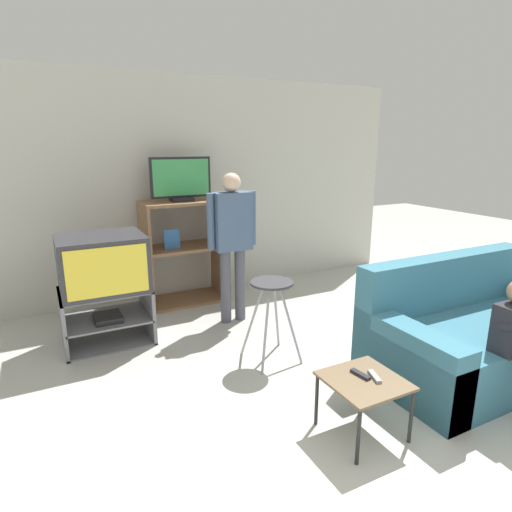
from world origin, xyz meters
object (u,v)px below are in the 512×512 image
(tv_stand, at_px, (107,316))
(person_standing_adult, at_px, (232,234))
(television_main, at_px, (102,263))
(snack_table, at_px, (364,386))
(couch, at_px, (474,336))
(media_shelf, at_px, (184,251))
(folding_stool, at_px, (272,296))
(remote_control_black, at_px, (360,374))
(remote_control_white, at_px, (375,376))
(television_flat, at_px, (181,180))

(tv_stand, xyz_separation_m, person_standing_adult, (1.26, -0.08, 0.68))
(television_main, bearing_deg, snack_table, -59.78)
(tv_stand, relative_size, couch, 0.43)
(couch, bearing_deg, tv_stand, 143.77)
(snack_table, bearing_deg, media_shelf, 95.05)
(media_shelf, xyz_separation_m, folding_stool, (0.21, -1.72, -0.03))
(media_shelf, xyz_separation_m, person_standing_adult, (0.27, -0.79, 0.33))
(television_main, bearing_deg, remote_control_black, -59.10)
(folding_stool, distance_m, person_standing_adult, 0.99)
(television_main, distance_m, remote_control_white, 2.55)
(tv_stand, xyz_separation_m, media_shelf, (1.00, 0.72, 0.35))
(remote_control_black, xyz_separation_m, person_standing_adult, (0.01, 2.01, 0.54))
(remote_control_white, bearing_deg, couch, 29.39)
(folding_stool, relative_size, snack_table, 1.54)
(snack_table, bearing_deg, couch, 9.44)
(television_main, bearing_deg, television_flat, 35.04)
(folding_stool, distance_m, remote_control_white, 1.17)
(snack_table, height_order, person_standing_adult, person_standing_adult)
(person_standing_adult, bearing_deg, television_main, 176.52)
(television_main, xyz_separation_m, person_standing_adult, (1.26, -0.08, 0.16))
(folding_stool, bearing_deg, tv_stand, 140.35)
(remote_control_white, bearing_deg, folding_stool, 114.26)
(television_main, bearing_deg, tv_stand, 177.87)
(tv_stand, bearing_deg, television_flat, 34.94)
(media_shelf, height_order, snack_table, media_shelf)
(couch, relative_size, person_standing_adult, 1.18)
(snack_table, relative_size, couch, 0.26)
(tv_stand, relative_size, person_standing_adult, 0.51)
(folding_stool, bearing_deg, remote_control_black, -87.60)
(television_flat, height_order, folding_stool, television_flat)
(television_main, xyz_separation_m, remote_control_white, (1.31, -2.15, -0.38))
(television_main, xyz_separation_m, snack_table, (1.24, -2.14, -0.43))
(snack_table, bearing_deg, remote_control_white, -11.80)
(television_main, relative_size, snack_table, 1.61)
(television_flat, distance_m, person_standing_adult, 0.95)
(media_shelf, bearing_deg, television_main, -144.20)
(media_shelf, relative_size, snack_table, 2.58)
(television_main, bearing_deg, couch, -36.27)
(snack_table, bearing_deg, person_standing_adult, 89.61)
(person_standing_adult, bearing_deg, remote_control_white, -88.46)
(media_shelf, xyz_separation_m, couch, (1.61, -2.63, -0.31))
(tv_stand, height_order, couch, couch)
(folding_stool, relative_size, remote_control_white, 4.97)
(media_shelf, xyz_separation_m, remote_control_white, (0.32, -2.87, -0.21))
(media_shelf, distance_m, couch, 3.10)
(television_flat, relative_size, folding_stool, 0.96)
(media_shelf, bearing_deg, snack_table, -84.95)
(remote_control_black, bearing_deg, snack_table, -105.56)
(television_flat, xyz_separation_m, snack_table, (0.26, -2.83, -1.09))
(snack_table, height_order, couch, couch)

